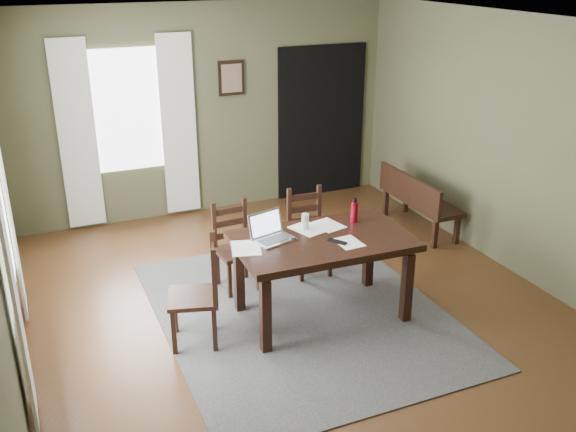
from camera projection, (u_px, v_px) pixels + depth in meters
name	position (u px, v px, depth m)	size (l,w,h in m)	color
ground	(300.00, 313.00, 6.22)	(5.00, 6.00, 0.01)	#492C16
room_shell	(302.00, 131.00, 5.54)	(5.02, 6.02, 2.71)	#4C4E32
rug	(300.00, 312.00, 6.22)	(2.60, 3.20, 0.01)	#3F3F3F
dining_table	(323.00, 248.00, 5.90)	(1.64, 1.01, 0.80)	black
chair_end	(199.00, 294.00, 5.57)	(0.53, 0.53, 0.98)	black
chair_back_left	(235.00, 247.00, 6.55)	(0.43, 0.43, 0.90)	black
chair_back_right	(309.00, 233.00, 6.87)	(0.42, 0.42, 0.92)	black
bench	(417.00, 197.00, 7.93)	(0.41, 1.29, 0.73)	black
laptop	(270.00, 232.00, 5.82)	(0.42, 0.37, 0.24)	#B7B7BC
computer_mouse	(291.00, 238.00, 5.83)	(0.05, 0.09, 0.03)	#3F3F42
tv_remote	(337.00, 242.00, 5.76)	(0.05, 0.18, 0.02)	black
drinking_glass	(305.00, 222.00, 6.03)	(0.07, 0.07, 0.15)	silver
water_bottle	(354.00, 211.00, 6.17)	(0.07, 0.07, 0.24)	#A10C22
paper_a	(246.00, 248.00, 5.66)	(0.25, 0.33, 0.00)	white
paper_b	(349.00, 242.00, 5.77)	(0.21, 0.27, 0.00)	white
paper_c	(308.00, 229.00, 6.05)	(0.25, 0.32, 0.00)	white
paper_d	(328.00, 225.00, 6.14)	(0.23, 0.31, 0.00)	white
window_back	(127.00, 111.00, 7.83)	(1.00, 0.01, 1.50)	white
curtain_left_near	(11.00, 276.00, 4.35)	(0.03, 0.48, 2.30)	silver
curtain_left_far	(7.00, 198.00, 5.74)	(0.03, 0.48, 2.30)	silver
curtain_back_left	(77.00, 136.00, 7.68)	(0.44, 0.03, 2.30)	silver
curtain_back_right	(179.00, 126.00, 8.13)	(0.44, 0.03, 2.30)	silver
framed_picture	(231.00, 78.00, 8.21)	(0.34, 0.03, 0.44)	black
doorway_back	(321.00, 122.00, 8.95)	(1.30, 0.03, 2.10)	black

